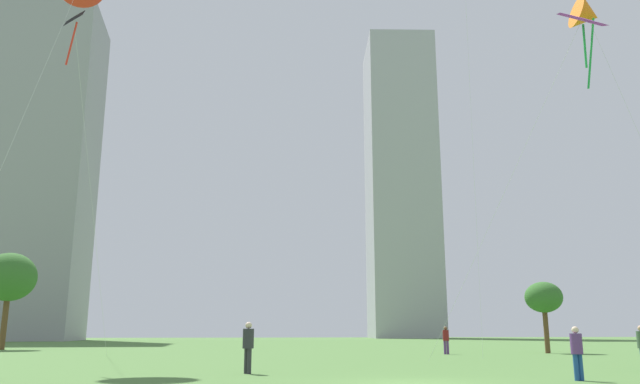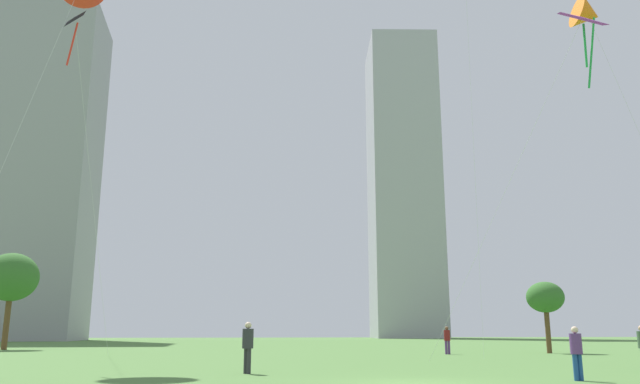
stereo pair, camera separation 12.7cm
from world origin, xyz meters
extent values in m
cylinder|color=#1E478C|center=(5.45, 0.73, 0.41)|extent=(0.15, 0.15, 0.82)
cylinder|color=#1E478C|center=(5.61, 0.75, 0.41)|extent=(0.15, 0.15, 0.82)
cylinder|color=#593372|center=(5.53, 0.74, 1.14)|extent=(0.37, 0.37, 0.65)
sphere|color=beige|center=(5.53, 0.74, 1.57)|extent=(0.22, 0.22, 0.22)
cylinder|color=#593372|center=(9.70, 23.18, 0.45)|extent=(0.17, 0.17, 0.90)
cylinder|color=#593372|center=(9.52, 23.22, 0.45)|extent=(0.17, 0.17, 0.90)
cylinder|color=maroon|center=(9.61, 23.20, 1.26)|extent=(0.41, 0.41, 0.71)
sphere|color=brown|center=(9.61, 23.20, 1.74)|extent=(0.24, 0.24, 0.24)
cylinder|color=#2D2D33|center=(-4.67, 5.63, 0.45)|extent=(0.17, 0.17, 0.91)
cylinder|color=#2D2D33|center=(-4.76, 5.79, 0.45)|extent=(0.17, 0.17, 0.91)
cylinder|color=#2D2D33|center=(-4.72, 5.71, 1.27)|extent=(0.42, 0.42, 0.72)
sphere|color=beige|center=(-4.72, 5.71, 1.75)|extent=(0.25, 0.25, 0.25)
cylinder|color=silver|center=(-15.26, 10.91, 10.78)|extent=(1.87, 9.85, 21.56)
cylinder|color=silver|center=(7.62, 9.71, 7.71)|extent=(4.90, 8.83, 15.42)
pyramid|color=purple|center=(10.06, 5.28, 15.45)|extent=(2.45, 2.48, 1.39)
cylinder|color=green|center=(10.06, 5.30, 14.10)|extent=(0.18, 0.29, 2.03)
cylinder|color=silver|center=(8.76, 15.09, 12.13)|extent=(0.93, 2.62, 24.26)
cone|color=orange|center=(11.51, 7.00, 16.71)|extent=(1.63, 1.73, 1.81)
cylinder|color=green|center=(11.51, 7.00, 14.66)|extent=(0.34, 0.72, 3.44)
cylinder|color=silver|center=(-13.54, 19.61, 9.05)|extent=(1.24, 10.98, 18.12)
pyramid|color=black|center=(-14.18, 14.10, 18.13)|extent=(1.36, 1.36, 1.17)
cylinder|color=red|center=(-14.16, 14.12, 16.61)|extent=(0.57, 0.56, 2.34)
cylinder|color=brown|center=(-23.88, 39.31, 2.29)|extent=(0.48, 0.48, 4.57)
ellipsoid|color=#336628|center=(-23.88, 39.31, 6.15)|extent=(4.51, 4.51, 4.18)
cylinder|color=brown|center=(17.55, 24.06, 1.51)|extent=(0.36, 0.36, 3.02)
ellipsoid|color=#336628|center=(17.55, 24.06, 3.96)|extent=(2.68, 2.68, 2.22)
cube|color=#A8A8AD|center=(37.33, 122.98, 36.51)|extent=(18.46, 22.05, 73.01)
cube|color=#939399|center=(-41.19, 92.19, 29.32)|extent=(24.32, 17.05, 58.64)
camera|label=1|loc=(-5.88, -17.90, 1.53)|focal=34.39mm
camera|label=2|loc=(-5.75, -17.92, 1.53)|focal=34.39mm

